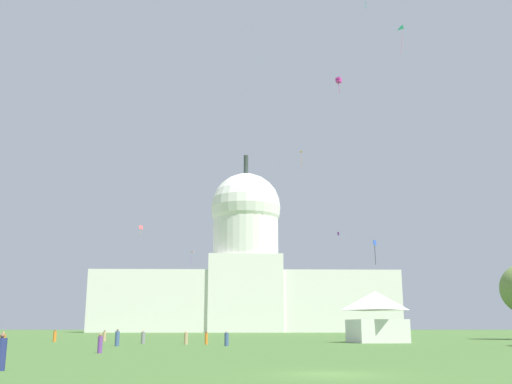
{
  "coord_description": "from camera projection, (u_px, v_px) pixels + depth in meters",
  "views": [
    {
      "loc": [
        -3.99,
        -26.1,
        2.0
      ],
      "look_at": [
        -0.86,
        82.43,
        27.24
      ],
      "focal_mm": 40.78,
      "sensor_mm": 36.0,
      "label": 1
    }
  ],
  "objects": [
    {
      "name": "ground_plane",
      "position": [
        331.0,
        374.0,
        25.07
      ],
      "size": [
        800.0,
        800.0,
        0.0
      ],
      "primitive_type": "plane",
      "color": "#42662D"
    },
    {
      "name": "capitol_building",
      "position": [
        246.0,
        275.0,
        222.08
      ],
      "size": [
        113.82,
        27.21,
        68.99
      ],
      "color": "silver",
      "rests_on": "ground_plane"
    },
    {
      "name": "event_tent",
      "position": [
        376.0,
        316.0,
        76.17
      ],
      "size": [
        7.53,
        7.91,
        6.59
      ],
      "rotation": [
        0.0,
        0.0,
        0.12
      ],
      "color": "white",
      "rests_on": "ground_plane"
    },
    {
      "name": "person_navy_lawn_far_left",
      "position": [
        1.0,
        354.0,
        27.25
      ],
      "size": [
        0.48,
        0.48,
        1.71
      ],
      "rotation": [
        0.0,
        0.0,
        0.02
      ],
      "color": "navy",
      "rests_on": "ground_plane"
    },
    {
      "name": "person_tan_back_right",
      "position": [
        104.0,
        336.0,
        82.01
      ],
      "size": [
        0.6,
        0.6,
        1.58
      ],
      "rotation": [
        0.0,
        0.0,
        5.99
      ],
      "color": "tan",
      "rests_on": "ground_plane"
    },
    {
      "name": "person_tan_near_tent",
      "position": [
        186.0,
        338.0,
        67.72
      ],
      "size": [
        0.47,
        0.47,
        1.55
      ],
      "rotation": [
        0.0,
        0.0,
        6.24
      ],
      "color": "tan",
      "rests_on": "ground_plane"
    },
    {
      "name": "person_orange_back_center",
      "position": [
        55.0,
        336.0,
        79.61
      ],
      "size": [
        0.64,
        0.64,
        1.66
      ],
      "rotation": [
        0.0,
        0.0,
        0.73
      ],
      "color": "orange",
      "rests_on": "ground_plane"
    },
    {
      "name": "person_grey_front_left",
      "position": [
        143.0,
        338.0,
        70.53
      ],
      "size": [
        0.6,
        0.6,
        1.6
      ],
      "rotation": [
        0.0,
        0.0,
        1.18
      ],
      "color": "gray",
      "rests_on": "ground_plane"
    },
    {
      "name": "person_orange_lawn_far_right",
      "position": [
        206.0,
        338.0,
        67.7
      ],
      "size": [
        0.43,
        0.43,
        1.53
      ],
      "rotation": [
        0.0,
        0.0,
        3.36
      ],
      "color": "orange",
      "rests_on": "ground_plane"
    },
    {
      "name": "person_orange_edge_east",
      "position": [
        3.0,
        342.0,
        50.73
      ],
      "size": [
        0.64,
        0.64,
        1.59
      ],
      "rotation": [
        0.0,
        0.0,
        5.3
      ],
      "color": "orange",
      "rests_on": "ground_plane"
    },
    {
      "name": "person_denim_front_right",
      "position": [
        117.0,
        338.0,
        61.72
      ],
      "size": [
        0.59,
        0.59,
        1.77
      ],
      "rotation": [
        0.0,
        0.0,
        1.26
      ],
      "color": "#3D5684",
      "rests_on": "ground_plane"
    },
    {
      "name": "person_purple_front_center",
      "position": [
        100.0,
        344.0,
        45.44
      ],
      "size": [
        0.5,
        0.5,
        1.5
      ],
      "rotation": [
        0.0,
        0.0,
        3.63
      ],
      "color": "#703D93",
      "rests_on": "ground_plane"
    },
    {
      "name": "person_denim_near_tree_west",
      "position": [
        227.0,
        339.0,
        62.11
      ],
      "size": [
        0.61,
        0.61,
        1.61
      ],
      "rotation": [
        0.0,
        0.0,
        2.07
      ],
      "color": "#3D5684",
      "rests_on": "ground_plane"
    },
    {
      "name": "kite_pink_low",
      "position": [
        190.0,
        255.0,
        130.69
      ],
      "size": [
        1.09,
        1.5,
        2.37
      ],
      "rotation": [
        0.0,
        0.0,
        4.54
      ],
      "color": "pink"
    },
    {
      "name": "kite_red_mid",
      "position": [
        141.0,
        228.0,
        166.49
      ],
      "size": [
        1.0,
        0.89,
        2.49
      ],
      "rotation": [
        0.0,
        0.0,
        5.89
      ],
      "color": "red"
    },
    {
      "name": "kite_cyan_high",
      "position": [
        404.0,
        33.0,
        80.28
      ],
      "size": [
        1.1,
        1.32,
        3.69
      ],
      "rotation": [
        0.0,
        0.0,
        1.76
      ],
      "color": "#33BCDB"
    },
    {
      "name": "kite_blue_low",
      "position": [
        375.0,
        246.0,
        83.1
      ],
      "size": [
        0.65,
        0.9,
        3.56
      ],
      "rotation": [
        0.0,
        0.0,
        3.31
      ],
      "color": "blue"
    },
    {
      "name": "kite_violet_mid",
      "position": [
        338.0,
        234.0,
        176.5
      ],
      "size": [
        0.64,
        0.5,
        1.03
      ],
      "rotation": [
        0.0,
        0.0,
        1.96
      ],
      "color": "purple"
    },
    {
      "name": "kite_magenta_high",
      "position": [
        339.0,
        80.0,
        106.68
      ],
      "size": [
        1.23,
        1.23,
        3.06
      ],
      "rotation": [
        0.0,
        0.0,
        2.48
      ],
      "color": "#D1339E"
    },
    {
      "name": "kite_orange_high",
      "position": [
        303.0,
        154.0,
        177.63
      ],
      "size": [
        0.98,
        1.72,
        4.34
      ],
      "rotation": [
        0.0,
        0.0,
        1.57
      ],
      "color": "orange"
    }
  ]
}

